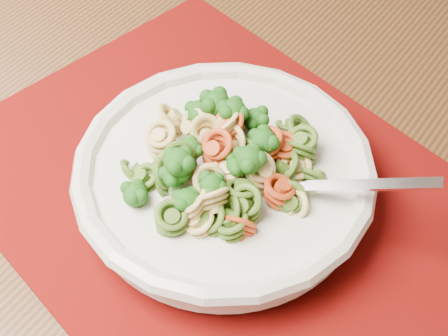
% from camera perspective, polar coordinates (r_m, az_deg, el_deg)
% --- Properties ---
extents(dining_table, '(1.62, 1.21, 0.70)m').
position_cam_1_polar(dining_table, '(0.73, 4.62, 0.39)').
color(dining_table, '#573618').
rests_on(dining_table, ground).
extents(placemat, '(0.58, 0.53, 0.00)m').
position_cam_1_polar(placemat, '(0.59, -0.81, -1.77)').
color(placemat, '#5E0904').
rests_on(placemat, dining_table).
extents(pasta_bowl, '(0.27, 0.27, 0.05)m').
position_cam_1_polar(pasta_bowl, '(0.56, -0.00, -0.60)').
color(pasta_bowl, silver).
rests_on(pasta_bowl, placemat).
extents(pasta_broccoli_heap, '(0.23, 0.23, 0.06)m').
position_cam_1_polar(pasta_broccoli_heap, '(0.55, -0.00, 0.40)').
color(pasta_broccoli_heap, '#E5BF71').
rests_on(pasta_broccoli_heap, pasta_bowl).
extents(fork, '(0.18, 0.06, 0.08)m').
position_cam_1_polar(fork, '(0.54, 4.92, -1.74)').
color(fork, silver).
rests_on(fork, pasta_bowl).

